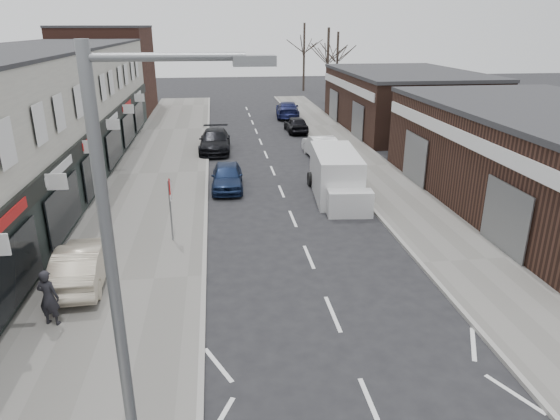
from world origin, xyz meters
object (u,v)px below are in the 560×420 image
object	(u,v)px
warning_sign	(170,191)
parked_car_right_c	(287,109)
parked_car_left_b	(215,141)
parked_car_right_a	(321,147)
white_van	(336,176)
parked_car_left_a	(227,176)
pedestrian	(48,298)
street_lamp	(131,313)
sedan_on_pavement	(82,264)
parked_car_right_b	(296,124)

from	to	relation	value
warning_sign	parked_car_right_c	xyz separation A→B (m)	(8.66, 28.14, -1.45)
warning_sign	parked_car_left_b	size ratio (longest dim) A/B	0.53
parked_car_right_a	parked_car_right_c	size ratio (longest dim) A/B	0.87
white_van	parked_car_left_a	bearing A→B (deg)	164.35
warning_sign	parked_car_right_c	distance (m)	29.48
parked_car_left_b	parked_car_right_a	size ratio (longest dim) A/B	1.13
warning_sign	parked_car_left_a	world-z (taller)	warning_sign
pedestrian	parked_car_left_a	size ratio (longest dim) A/B	0.43
street_lamp	parked_car_right_c	bearing A→B (deg)	78.91
parked_car_left_a	parked_car_left_b	size ratio (longest dim) A/B	0.79
parked_car_left_b	parked_car_right_a	world-z (taller)	parked_car_right_a
street_lamp	warning_sign	bearing A→B (deg)	92.84
sedan_on_pavement	parked_car_left_a	world-z (taller)	sedan_on_pavement
sedan_on_pavement	parked_car_left_a	size ratio (longest dim) A/B	1.03
street_lamp	parked_car_left_a	distance (m)	20.08
sedan_on_pavement	parked_car_right_b	xyz separation A→B (m)	(11.10, 24.31, -0.15)
warning_sign	sedan_on_pavement	xyz separation A→B (m)	(-2.74, -3.17, -1.39)
parked_car_left_b	parked_car_right_a	xyz separation A→B (m)	(6.90, -2.67, 0.00)
pedestrian	parked_car_left_b	world-z (taller)	pedestrian
warning_sign	parked_car_right_b	size ratio (longest dim) A/B	0.70
white_van	pedestrian	xyz separation A→B (m)	(-10.86, -10.41, -0.11)
parked_car_left_b	parked_car_right_b	xyz separation A→B (m)	(6.61, 5.78, -0.08)
parked_car_right_c	parked_car_left_a	bearing A→B (deg)	79.31
parked_car_right_b	warning_sign	bearing A→B (deg)	66.91
sedan_on_pavement	street_lamp	bearing A→B (deg)	106.44
parked_car_right_c	parked_car_left_b	bearing A→B (deg)	67.42
sedan_on_pavement	parked_car_left_a	bearing A→B (deg)	-119.88
parked_car_right_b	parked_car_right_c	distance (m)	7.01
warning_sign	parked_car_right_b	xyz separation A→B (m)	(8.37, 21.14, -1.54)
pedestrian	parked_car_right_c	world-z (taller)	pedestrian
pedestrian	parked_car_right_c	xyz separation A→B (m)	(11.73, 33.79, -0.23)
parked_car_right_c	pedestrian	bearing A→B (deg)	76.64
warning_sign	parked_car_right_a	xyz separation A→B (m)	(8.66, 12.69, -1.46)
warning_sign	parked_car_left_a	size ratio (longest dim) A/B	0.67
parked_car_left_b	parked_car_right_b	size ratio (longest dim) A/B	1.31
white_van	parked_car_left_b	world-z (taller)	white_van
sedan_on_pavement	pedestrian	xyz separation A→B (m)	(-0.33, -2.47, 0.17)
parked_car_left_a	sedan_on_pavement	bearing A→B (deg)	-114.82
sedan_on_pavement	parked_car_right_a	bearing A→B (deg)	-128.57
street_lamp	parked_car_left_b	distance (m)	28.44
sedan_on_pavement	parked_car_left_b	distance (m)	19.07
parked_car_left_a	parked_car_right_b	distance (m)	15.53
street_lamp	parked_car_right_a	xyz separation A→B (m)	(8.03, 25.49, -3.88)
street_lamp	white_van	world-z (taller)	street_lamp
parked_car_left_b	white_van	bearing A→B (deg)	-58.09
white_van	parked_car_left_b	xyz separation A→B (m)	(-6.03, 10.60, -0.35)
white_van	pedestrian	distance (m)	15.04
sedan_on_pavement	parked_car_left_b	xyz separation A→B (m)	(4.50, 18.53, -0.07)
parked_car_left_a	street_lamp	bearing A→B (deg)	-92.82
warning_sign	parked_car_right_c	world-z (taller)	warning_sign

